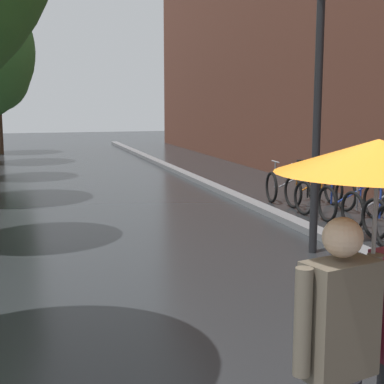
{
  "coord_description": "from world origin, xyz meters",
  "views": [
    {
      "loc": [
        -1.57,
        -2.59,
        2.28
      ],
      "look_at": [
        0.09,
        2.98,
        1.35
      ],
      "focal_mm": 53.5,
      "sensor_mm": 36.0,
      "label": 1
    }
  ],
  "objects_px": {
    "parked_bicycle_5": "(351,201)",
    "street_lamp_post": "(318,88)",
    "parked_bicycle_6": "(325,195)",
    "parked_bicycle_4": "(377,207)",
    "couple_under_umbrella": "(374,269)",
    "parked_bicycle_7": "(314,189)",
    "parked_bicycle_8": "(293,185)"
  },
  "relations": [
    {
      "from": "parked_bicycle_5",
      "to": "parked_bicycle_8",
      "type": "distance_m",
      "value": 2.18
    },
    {
      "from": "parked_bicycle_7",
      "to": "couple_under_umbrella",
      "type": "relative_size",
      "value": 0.54
    },
    {
      "from": "street_lamp_post",
      "to": "couple_under_umbrella",
      "type": "bearing_deg",
      "value": -115.48
    },
    {
      "from": "parked_bicycle_5",
      "to": "parked_bicycle_4",
      "type": "bearing_deg",
      "value": -82.94
    },
    {
      "from": "parked_bicycle_5",
      "to": "street_lamp_post",
      "type": "height_order",
      "value": "street_lamp_post"
    },
    {
      "from": "parked_bicycle_4",
      "to": "parked_bicycle_6",
      "type": "xyz_separation_m",
      "value": [
        -0.2,
        1.48,
        0.0
      ]
    },
    {
      "from": "street_lamp_post",
      "to": "parked_bicycle_4",
      "type": "bearing_deg",
      "value": 31.97
    },
    {
      "from": "parked_bicycle_6",
      "to": "parked_bicycle_5",
      "type": "bearing_deg",
      "value": -81.44
    },
    {
      "from": "parked_bicycle_6",
      "to": "parked_bicycle_8",
      "type": "relative_size",
      "value": 1.01
    },
    {
      "from": "parked_bicycle_4",
      "to": "couple_under_umbrella",
      "type": "distance_m",
      "value": 7.6
    },
    {
      "from": "parked_bicycle_4",
      "to": "parked_bicycle_5",
      "type": "bearing_deg",
      "value": 97.06
    },
    {
      "from": "parked_bicycle_4",
      "to": "parked_bicycle_5",
      "type": "xyz_separation_m",
      "value": [
        -0.09,
        0.71,
        0.0
      ]
    },
    {
      "from": "parked_bicycle_4",
      "to": "parked_bicycle_7",
      "type": "height_order",
      "value": "same"
    },
    {
      "from": "parked_bicycle_7",
      "to": "street_lamp_post",
      "type": "bearing_deg",
      "value": -118.61
    },
    {
      "from": "parked_bicycle_7",
      "to": "street_lamp_post",
      "type": "xyz_separation_m",
      "value": [
        -1.87,
        -3.43,
        2.09
      ]
    },
    {
      "from": "parked_bicycle_4",
      "to": "parked_bicycle_6",
      "type": "bearing_deg",
      "value": 97.84
    },
    {
      "from": "parked_bicycle_4",
      "to": "parked_bicycle_7",
      "type": "bearing_deg",
      "value": 91.75
    },
    {
      "from": "parked_bicycle_4",
      "to": "couple_under_umbrella",
      "type": "height_order",
      "value": "couple_under_umbrella"
    },
    {
      "from": "parked_bicycle_7",
      "to": "street_lamp_post",
      "type": "height_order",
      "value": "street_lamp_post"
    },
    {
      "from": "parked_bicycle_7",
      "to": "parked_bicycle_8",
      "type": "bearing_deg",
      "value": 103.97
    },
    {
      "from": "parked_bicycle_5",
      "to": "parked_bicycle_8",
      "type": "relative_size",
      "value": 0.95
    },
    {
      "from": "couple_under_umbrella",
      "to": "street_lamp_post",
      "type": "relative_size",
      "value": 0.49
    },
    {
      "from": "parked_bicycle_5",
      "to": "parked_bicycle_6",
      "type": "distance_m",
      "value": 0.78
    },
    {
      "from": "parked_bicycle_4",
      "to": "street_lamp_post",
      "type": "xyz_separation_m",
      "value": [
        -1.94,
        -1.21,
        2.09
      ]
    },
    {
      "from": "parked_bicycle_7",
      "to": "parked_bicycle_6",
      "type": "bearing_deg",
      "value": -100.52
    },
    {
      "from": "parked_bicycle_4",
      "to": "parked_bicycle_5",
      "type": "distance_m",
      "value": 0.72
    },
    {
      "from": "parked_bicycle_4",
      "to": "couple_under_umbrella",
      "type": "xyz_separation_m",
      "value": [
        -4.31,
        -6.18,
        1.0
      ]
    },
    {
      "from": "street_lamp_post",
      "to": "parked_bicycle_5",
      "type": "bearing_deg",
      "value": 46.05
    },
    {
      "from": "parked_bicycle_6",
      "to": "parked_bicycle_8",
      "type": "height_order",
      "value": "same"
    },
    {
      "from": "parked_bicycle_5",
      "to": "parked_bicycle_6",
      "type": "xyz_separation_m",
      "value": [
        -0.12,
        0.77,
        0.0
      ]
    },
    {
      "from": "parked_bicycle_4",
      "to": "parked_bicycle_7",
      "type": "distance_m",
      "value": 2.22
    },
    {
      "from": "parked_bicycle_4",
      "to": "parked_bicycle_8",
      "type": "bearing_deg",
      "value": 94.62
    }
  ]
}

